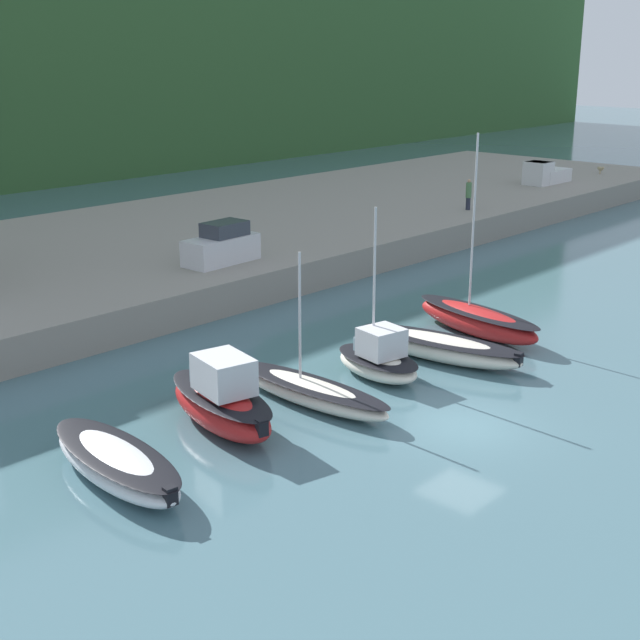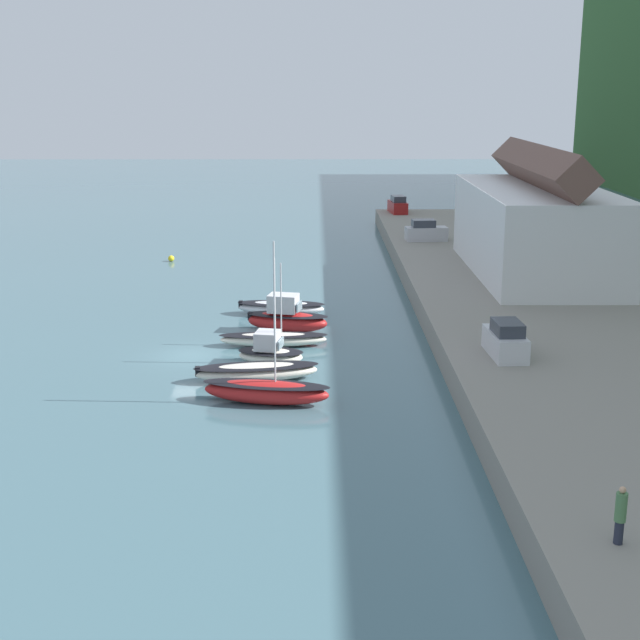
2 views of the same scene
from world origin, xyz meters
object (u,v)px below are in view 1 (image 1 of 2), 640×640
at_px(moored_boat_0, 116,463).
at_px(moored_boat_4, 441,347).
at_px(moored_boat_3, 378,359).
at_px(parked_car_2, 222,246).
at_px(pickup_truck_0, 544,174).
at_px(moored_boat_1, 222,401).
at_px(moored_boat_5, 477,320).
at_px(moored_boat_2, 311,391).
at_px(person_on_quay, 469,194).
at_px(dog_on_quay, 601,169).

relative_size(moored_boat_0, moored_boat_4, 0.91).
distance_m(moored_boat_3, parked_car_2, 14.69).
height_order(moored_boat_3, pickup_truck_0, moored_boat_3).
relative_size(moored_boat_4, parked_car_2, 1.79).
bearing_deg(moored_boat_3, pickup_truck_0, 31.54).
height_order(moored_boat_3, parked_car_2, moored_boat_3).
bearing_deg(moored_boat_4, moored_boat_1, 164.45).
xyz_separation_m(moored_boat_1, moored_boat_5, (14.89, -0.67, -0.29)).
xyz_separation_m(moored_boat_4, parked_car_2, (0.64, 14.66, 2.07)).
distance_m(moored_boat_1, moored_boat_4, 11.05).
bearing_deg(moored_boat_3, moored_boat_0, -170.51).
height_order(moored_boat_2, person_on_quay, moored_boat_2).
relative_size(moored_boat_1, moored_boat_4, 0.81).
height_order(moored_boat_2, parked_car_2, moored_boat_2).
distance_m(parked_car_2, dog_on_quay, 45.38).
bearing_deg(moored_boat_0, pickup_truck_0, 22.58).
distance_m(moored_boat_5, pickup_truck_0, 36.84).
xyz_separation_m(moored_boat_4, dog_on_quay, (46.01, 15.52, 1.61)).
xyz_separation_m(moored_boat_4, moored_boat_5, (3.94, 0.80, 0.14)).
bearing_deg(pickup_truck_0, parked_car_2, 93.75).
bearing_deg(moored_boat_3, moored_boat_4, -0.56).
height_order(moored_boat_2, pickup_truck_0, moored_boat_2).
bearing_deg(moored_boat_2, person_on_quay, 22.99).
height_order(moored_boat_4, parked_car_2, parked_car_2).
relative_size(moored_boat_2, parked_car_2, 1.72).
bearing_deg(moored_boat_4, moored_boat_2, 166.66).
distance_m(moored_boat_4, moored_boat_5, 4.02).
bearing_deg(moored_boat_4, person_on_quay, 23.72).
bearing_deg(dog_on_quay, person_on_quay, 30.60).
height_order(moored_boat_5, parked_car_2, moored_boat_5).
relative_size(moored_boat_3, parked_car_2, 1.60).
distance_m(moored_boat_1, dog_on_quay, 58.68).
bearing_deg(pickup_truck_0, moored_boat_2, 110.50).
height_order(moored_boat_4, pickup_truck_0, pickup_truck_0).
distance_m(pickup_truck_0, dog_on_quay, 8.73).
distance_m(moored_boat_0, parked_car_2, 21.48).
relative_size(moored_boat_3, dog_on_quay, 8.00).
xyz_separation_m(moored_boat_0, parked_car_2, (16.36, 13.77, 2.06)).
bearing_deg(moored_boat_1, moored_boat_2, 0.52).
distance_m(moored_boat_1, pickup_truck_0, 50.51).
bearing_deg(parked_car_2, moored_boat_5, -169.73).
xyz_separation_m(moored_boat_1, pickup_truck_0, (48.27, 14.79, 1.54)).
bearing_deg(parked_car_2, pickup_truck_0, -90.62).
bearing_deg(moored_boat_1, person_on_quay, 32.90).
bearing_deg(parked_car_2, moored_boat_1, 135.58).
bearing_deg(moored_boat_0, parked_car_2, 46.50).
distance_m(moored_boat_2, dog_on_quay, 55.33).
height_order(moored_boat_2, dog_on_quay, moored_boat_2).
height_order(moored_boat_1, person_on_quay, person_on_quay).
bearing_deg(parked_car_2, person_on_quay, -94.81).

